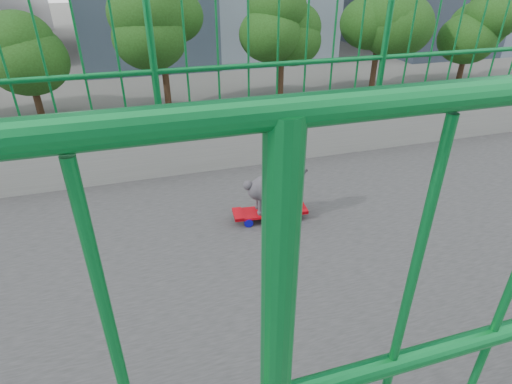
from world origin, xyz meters
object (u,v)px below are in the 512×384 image
(car_0, at_px, (504,241))
(car_4, at_px, (278,125))
(skateboard, at_px, (270,212))
(car_1, at_px, (369,208))
(car_2, at_px, (451,155))
(car_3, at_px, (221,154))
(poodle, at_px, (274,185))

(car_0, xyz_separation_m, car_4, (-12.80, -3.17, -0.12))
(skateboard, bearing_deg, car_1, 146.93)
(car_1, height_order, car_2, car_1)
(car_2, bearing_deg, car_0, 152.90)
(car_3, bearing_deg, poodle, 169.74)
(skateboard, bearing_deg, car_4, 165.05)
(skateboard, xyz_separation_m, poodle, (0.00, 0.02, 0.21))
(car_1, bearing_deg, car_0, 43.24)
(poodle, distance_m, car_1, 12.97)
(skateboard, height_order, car_3, skateboard)
(car_2, relative_size, car_4, 1.28)
(skateboard, xyz_separation_m, car_0, (-5.57, 9.98, -6.26))
(car_0, relative_size, car_4, 1.19)
(car_1, distance_m, car_2, 7.05)
(poodle, xyz_separation_m, car_1, (-8.78, 6.95, -6.56))
(car_0, distance_m, car_1, 4.39)
(car_1, relative_size, car_3, 0.84)
(car_1, xyz_separation_m, car_3, (-6.40, -4.20, 0.03))
(car_2, height_order, car_4, car_2)
(car_1, xyz_separation_m, car_4, (-9.60, -0.16, -0.04))
(poodle, relative_size, car_1, 0.10)
(car_0, height_order, car_4, car_0)
(poodle, bearing_deg, skateboard, -90.00)
(poodle, bearing_deg, car_2, 137.54)
(skateboard, height_order, car_4, skateboard)
(car_0, height_order, car_3, car_0)
(poodle, xyz_separation_m, car_2, (-11.98, 13.23, -6.57))
(skateboard, bearing_deg, car_3, 175.04)
(car_1, bearing_deg, poodle, -38.36)
(car_1, xyz_separation_m, car_2, (-3.20, 6.28, -0.01))
(car_0, height_order, car_2, car_0)
(skateboard, relative_size, car_1, 0.12)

